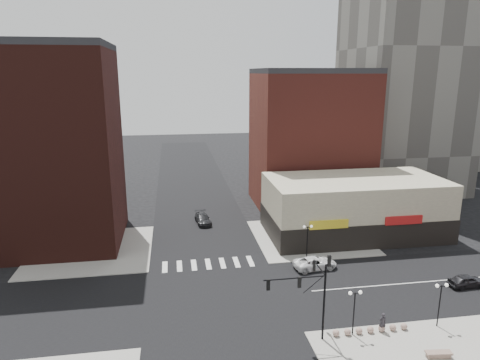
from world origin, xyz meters
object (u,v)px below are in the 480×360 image
object	(u,v)px
street_lamp_se_a	(355,301)
street_lamp_ne	(308,233)
street_lamp_se_b	(441,294)
dark_sedan_east	(467,281)
pedestrian	(382,322)
stone_bench	(438,354)
traffic_signal	(312,286)
dark_sedan_north	(203,219)
white_suv	(315,263)

from	to	relation	value
street_lamp_se_a	street_lamp_ne	world-z (taller)	same
street_lamp_se_b	dark_sedan_east	bearing A→B (deg)	39.94
street_lamp_se_b	pedestrian	world-z (taller)	street_lamp_se_b
dark_sedan_east	stone_bench	world-z (taller)	dark_sedan_east
traffic_signal	pedestrian	bearing A→B (deg)	-1.49
street_lamp_se_a	street_lamp_ne	distance (m)	16.03
dark_sedan_north	street_lamp_se_a	bearing A→B (deg)	-77.11
white_suv	pedestrian	distance (m)	13.18
street_lamp_se_a	pedestrian	xyz separation A→B (m)	(2.72, 0.00, -2.27)
dark_sedan_north	stone_bench	distance (m)	38.08
traffic_signal	street_lamp_se_b	size ratio (longest dim) A/B	1.87
dark_sedan_north	pedestrian	size ratio (longest dim) A/B	2.73
street_lamp_se_b	dark_sedan_east	xyz separation A→B (m)	(7.60, 6.36, -2.62)
street_lamp_se_a	dark_sedan_east	xyz separation A→B (m)	(15.60, 6.36, -2.62)
street_lamp_se_b	stone_bench	distance (m)	5.53
street_lamp_se_b	white_suv	size ratio (longest dim) A/B	0.82
pedestrian	street_lamp_ne	bearing A→B (deg)	-81.91
dark_sedan_east	dark_sedan_north	distance (m)	35.65
street_lamp_se_b	dark_sedan_north	world-z (taller)	street_lamp_se_b
traffic_signal	street_lamp_ne	bearing A→B (deg)	73.25
traffic_signal	street_lamp_ne	distance (m)	16.62
street_lamp_ne	white_suv	bearing A→B (deg)	-88.66
street_lamp_se_b	white_suv	bearing A→B (deg)	117.94
street_lamp_se_a	dark_sedan_east	bearing A→B (deg)	22.19
dark_sedan_east	pedestrian	distance (m)	14.36
street_lamp_ne	pedestrian	distance (m)	16.25
traffic_signal	stone_bench	distance (m)	11.15
white_suv	dark_sedan_east	world-z (taller)	white_suv
dark_sedan_east	traffic_signal	bearing A→B (deg)	105.31
street_lamp_se_b	white_suv	distance (m)	15.02
traffic_signal	white_suv	xyz separation A→B (m)	(4.83, 12.90, -4.26)
traffic_signal	pedestrian	distance (m)	7.59
street_lamp_se_b	dark_sedan_north	distance (m)	35.84
traffic_signal	street_lamp_se_b	world-z (taller)	traffic_signal
street_lamp_se_a	stone_bench	bearing A→B (deg)	-35.86
street_lamp_se_b	dark_sedan_east	distance (m)	10.25
street_lamp_se_a	white_suv	xyz separation A→B (m)	(1.07, 13.07, -2.59)
traffic_signal	white_suv	bearing A→B (deg)	69.46
street_lamp_ne	dark_sedan_east	xyz separation A→B (m)	(14.60, -9.64, -2.62)
stone_bench	street_lamp_ne	bearing A→B (deg)	109.01
street_lamp_ne	pedestrian	bearing A→B (deg)	-83.85
street_lamp_se_a	dark_sedan_north	xyz separation A→B (m)	(-10.63, 30.50, -2.58)
pedestrian	stone_bench	size ratio (longest dim) A/B	0.85
stone_bench	pedestrian	bearing A→B (deg)	131.27
pedestrian	dark_sedan_east	bearing A→B (deg)	-151.77
traffic_signal	white_suv	distance (m)	14.42
street_lamp_se_b	street_lamp_se_a	bearing A→B (deg)	180.00
white_suv	dark_sedan_north	bearing A→B (deg)	26.65
street_lamp_se_a	white_suv	distance (m)	13.36
street_lamp_se_b	white_suv	world-z (taller)	street_lamp_se_b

